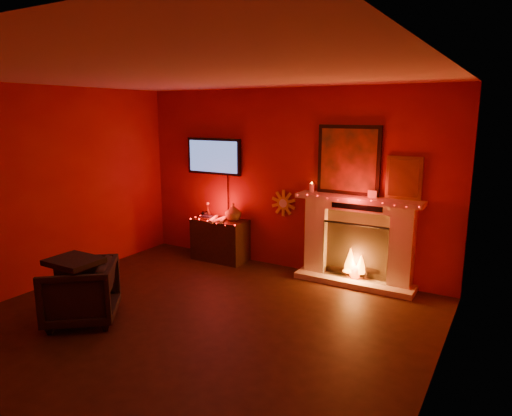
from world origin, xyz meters
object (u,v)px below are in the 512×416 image
Objects in this scene: fireplace at (357,232)px; tv at (214,157)px; console_table at (221,237)px; armchair at (80,292)px; sunburst_clock at (283,203)px.

fireplace is 2.61m from tv.
console_table is at bearing -176.71° from fireplace.
fireplace reaches higher than armchair.
sunburst_clock is at bearing 175.63° from fireplace.
fireplace reaches higher than tv.
tv is 1.31× the size of console_table.
armchair is (-0.11, -2.64, -0.03)m from console_table.
tv reaches higher than console_table.
armchair is at bearing -87.36° from tv.
sunburst_clock is at bearing 1.24° from tv.
fireplace is at bearing -1.50° from tv.
sunburst_clock is (1.25, 0.03, -0.65)m from tv.
tv is 1.61× the size of armchair.
console_table is (0.24, -0.19, -1.27)m from tv.
armchair is at bearing -92.34° from console_table.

